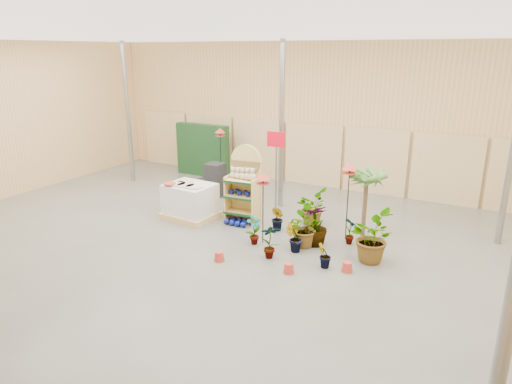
% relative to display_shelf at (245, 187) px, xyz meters
% --- Properties ---
extents(room, '(15.20, 12.10, 4.70)m').
position_rel_display_shelf_xyz_m(room, '(0.31, -1.11, 1.31)').
color(room, '#59584F').
rests_on(room, ground).
extents(display_shelf, '(0.87, 0.60, 1.98)m').
position_rel_display_shelf_xyz_m(display_shelf, '(0.00, 0.00, 0.00)').
color(display_shelf, tan).
rests_on(display_shelf, ground).
extents(teddy_bears, '(0.74, 0.20, 0.32)m').
position_rel_display_shelf_xyz_m(teddy_bears, '(0.03, -0.09, 0.35)').
color(teddy_bears, '#CFB98E').
rests_on(teddy_bears, display_shelf).
extents(gazing_balls_shelf, '(0.73, 0.25, 0.14)m').
position_rel_display_shelf_xyz_m(gazing_balls_shelf, '(0.00, -0.11, -0.12)').
color(gazing_balls_shelf, navy).
rests_on(gazing_balls_shelf, display_shelf).
extents(gazing_balls_floor, '(0.63, 0.39, 0.15)m').
position_rel_display_shelf_xyz_m(gazing_balls_floor, '(-0.02, -0.37, -0.83)').
color(gazing_balls_floor, navy).
rests_on(gazing_balls_floor, ground).
extents(pallet_stack, '(1.37, 1.17, 0.96)m').
position_rel_display_shelf_xyz_m(pallet_stack, '(-1.33, -0.53, -0.45)').
color(pallet_stack, tan).
rests_on(pallet_stack, ground).
extents(charcoal_planters, '(0.80, 0.50, 1.00)m').
position_rel_display_shelf_xyz_m(charcoal_planters, '(-1.92, 1.40, -0.49)').
color(charcoal_planters, black).
rests_on(charcoal_planters, ground).
extents(trellis_stock, '(2.00, 0.30, 1.80)m').
position_rel_display_shelf_xyz_m(trellis_stock, '(-3.49, 3.18, -0.00)').
color(trellis_stock, '#173B19').
rests_on(trellis_stock, ground).
extents(offer_sign, '(0.50, 0.08, 2.20)m').
position_rel_display_shelf_xyz_m(offer_sign, '(0.41, 0.96, 0.67)').
color(offer_sign, gray).
rests_on(offer_sign, ground).
extents(bird_table_front, '(0.34, 0.34, 1.65)m').
position_rel_display_shelf_xyz_m(bird_table_front, '(1.07, -1.05, 0.62)').
color(bird_table_front, black).
rests_on(bird_table_front, ground).
extents(bird_table_right, '(0.34, 0.34, 1.83)m').
position_rel_display_shelf_xyz_m(bird_table_right, '(2.67, 0.06, 0.79)').
color(bird_table_right, black).
rests_on(bird_table_right, ground).
extents(bird_table_back, '(0.34, 0.34, 1.87)m').
position_rel_display_shelf_xyz_m(bird_table_back, '(-2.28, 2.45, 0.83)').
color(bird_table_back, black).
rests_on(bird_table_back, ground).
extents(palm, '(0.70, 0.70, 1.70)m').
position_rel_display_shelf_xyz_m(palm, '(2.97, 0.44, 0.55)').
color(palm, brown).
rests_on(palm, ground).
extents(potted_plant_0, '(0.36, 0.42, 0.68)m').
position_rel_display_shelf_xyz_m(potted_plant_0, '(0.94, -1.23, -0.56)').
color(potted_plant_0, '#477D2E').
rests_on(potted_plant_0, ground).
extents(potted_plant_1, '(0.41, 0.36, 0.63)m').
position_rel_display_shelf_xyz_m(potted_plant_1, '(1.89, -1.16, -0.59)').
color(potted_plant_1, '#477D2E').
rests_on(potted_plant_1, ground).
extents(potted_plant_2, '(1.07, 1.05, 0.90)m').
position_rel_display_shelf_xyz_m(potted_plant_2, '(1.93, -0.79, -0.45)').
color(potted_plant_2, '#477D2E').
rests_on(potted_plant_2, ground).
extents(potted_plant_3, '(0.75, 0.75, 0.95)m').
position_rel_display_shelf_xyz_m(potted_plant_3, '(2.17, -0.60, -0.43)').
color(potted_plant_3, '#477D2E').
rests_on(potted_plant_3, ground).
extents(potted_plant_4, '(0.41, 0.37, 0.64)m').
position_rel_display_shelf_xyz_m(potted_plant_4, '(2.85, -0.18, -0.58)').
color(potted_plant_4, '#477D2E').
rests_on(potted_plant_4, ground).
extents(potted_plant_5, '(0.45, 0.43, 0.63)m').
position_rel_display_shelf_xyz_m(potted_plant_5, '(1.06, -0.25, -0.59)').
color(potted_plant_5, '#477D2E').
rests_on(potted_plant_5, ground).
extents(potted_plant_6, '(0.86, 0.94, 0.90)m').
position_rel_display_shelf_xyz_m(potted_plant_6, '(1.60, 0.58, -0.45)').
color(potted_plant_6, '#477D2E').
rests_on(potted_plant_6, ground).
extents(potted_plant_8, '(0.49, 0.45, 0.76)m').
position_rel_display_shelf_xyz_m(potted_plant_8, '(1.57, -1.69, -0.52)').
color(potted_plant_8, '#477D2E').
rests_on(potted_plant_8, ground).
extents(potted_plant_9, '(0.34, 0.37, 0.54)m').
position_rel_display_shelf_xyz_m(potted_plant_9, '(2.75, -1.59, -0.63)').
color(potted_plant_9, '#477D2E').
rests_on(potted_plant_9, ground).
extents(potted_plant_10, '(1.10, 1.18, 1.07)m').
position_rel_display_shelf_xyz_m(potted_plant_10, '(3.45, -0.81, -0.37)').
color(potted_plant_10, '#477D2E').
rests_on(potted_plant_10, ground).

